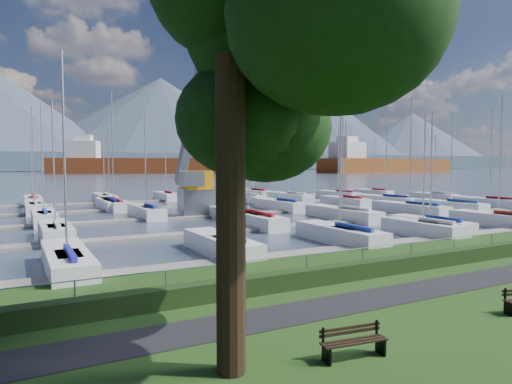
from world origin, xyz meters
TOP-DOWN VIEW (x-y plane):
  - path at (0.00, -3.00)m, footprint 160.00×2.00m
  - water at (0.00, 260.00)m, footprint 800.00×540.00m
  - hedge at (0.00, -0.40)m, footprint 80.00×0.70m
  - fence at (0.00, 0.00)m, footprint 80.00×0.04m
  - foothill at (0.00, 330.00)m, footprint 900.00×80.00m
  - mountains at (7.35, 404.62)m, footprint 1190.00×360.00m
  - docks at (0.00, 26.00)m, footprint 90.00×41.60m
  - bench_left at (-7.10, -6.62)m, footprint 1.84×0.65m
  - tree at (-8.72, -5.61)m, footprint 5.58×7.92m
  - crane at (1.87, 28.60)m, footprint 4.94×13.34m
  - cargo_ship_mid at (48.89, 217.11)m, footprint 109.41×52.13m
  - cargo_ship_east at (169.33, 178.10)m, footprint 92.27×26.17m
  - sailboat_fleet at (-1.57, 28.91)m, footprint 75.35×49.36m

SIDE VIEW (x-z plane):
  - water at x=0.00m, z-range -0.50..-0.30m
  - docks at x=0.00m, z-range -0.34..-0.09m
  - path at x=0.00m, z-range -0.01..0.03m
  - hedge at x=0.00m, z-range 0.00..0.70m
  - bench_left at x=-7.10m, z-range -0.01..0.84m
  - fence at x=0.00m, z-range 1.18..1.22m
  - cargo_ship_mid at x=48.89m, z-range -7.29..14.21m
  - cargo_ship_east at x=169.33m, z-range -7.13..14.37m
  - crane at x=1.87m, z-range -5.85..16.50m
  - sailboat_fleet at x=-1.57m, z-range -1.39..12.23m
  - foothill at x=0.00m, z-range 0.00..12.00m
  - tree at x=-8.72m, z-range 2.25..13.95m
  - mountains at x=7.35m, z-range -10.82..104.18m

